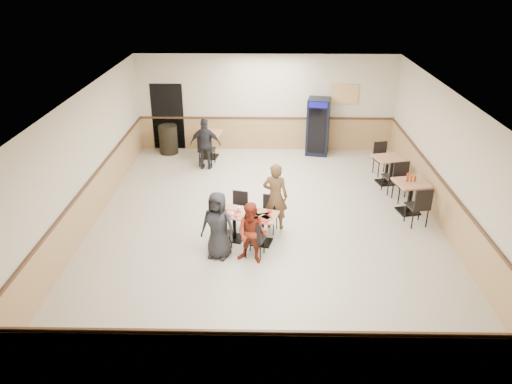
{
  "coord_description": "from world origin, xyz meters",
  "views": [
    {
      "loc": [
        -0.04,
        -10.2,
        5.54
      ],
      "look_at": [
        -0.22,
        -0.5,
        1.01
      ],
      "focal_mm": 35.0,
      "sensor_mm": 36.0,
      "label": 1
    }
  ],
  "objects_px": {
    "diner_woman_left": "(218,225)",
    "pepsi_cooler": "(318,127)",
    "main_table": "(248,223)",
    "side_table_far": "(387,166)",
    "back_table": "(209,141)",
    "diner_man_opposite": "(275,196)",
    "trash_bin": "(168,139)",
    "lone_diner": "(205,144)",
    "diner_woman_right": "(252,233)",
    "side_table_near": "(410,192)"
  },
  "relations": [
    {
      "from": "diner_man_opposite",
      "to": "lone_diner",
      "type": "bearing_deg",
      "value": -49.7
    },
    {
      "from": "back_table",
      "to": "trash_bin",
      "type": "relative_size",
      "value": 0.97
    },
    {
      "from": "diner_woman_left",
      "to": "diner_man_opposite",
      "type": "height_order",
      "value": "diner_man_opposite"
    },
    {
      "from": "diner_woman_left",
      "to": "back_table",
      "type": "height_order",
      "value": "diner_woman_left"
    },
    {
      "from": "side_table_far",
      "to": "pepsi_cooler",
      "type": "distance_m",
      "value": 2.84
    },
    {
      "from": "back_table",
      "to": "trash_bin",
      "type": "bearing_deg",
      "value": 165.11
    },
    {
      "from": "diner_woman_right",
      "to": "diner_man_opposite",
      "type": "height_order",
      "value": "diner_man_opposite"
    },
    {
      "from": "diner_woman_right",
      "to": "diner_man_opposite",
      "type": "relative_size",
      "value": 0.83
    },
    {
      "from": "back_table",
      "to": "side_table_far",
      "type": "bearing_deg",
      "value": -20.54
    },
    {
      "from": "side_table_far",
      "to": "lone_diner",
      "type": "bearing_deg",
      "value": 169.15
    },
    {
      "from": "diner_woman_left",
      "to": "side_table_near",
      "type": "bearing_deg",
      "value": 42.47
    },
    {
      "from": "diner_man_opposite",
      "to": "lone_diner",
      "type": "distance_m",
      "value": 3.99
    },
    {
      "from": "lone_diner",
      "to": "pepsi_cooler",
      "type": "relative_size",
      "value": 0.86
    },
    {
      "from": "diner_woman_right",
      "to": "pepsi_cooler",
      "type": "height_order",
      "value": "pepsi_cooler"
    },
    {
      "from": "side_table_near",
      "to": "main_table",
      "type": "bearing_deg",
      "value": -159.41
    },
    {
      "from": "diner_woman_left",
      "to": "diner_man_opposite",
      "type": "xyz_separation_m",
      "value": [
        1.17,
        1.25,
        0.06
      ]
    },
    {
      "from": "pepsi_cooler",
      "to": "diner_man_opposite",
      "type": "bearing_deg",
      "value": -95.23
    },
    {
      "from": "main_table",
      "to": "diner_woman_right",
      "type": "distance_m",
      "value": 0.84
    },
    {
      "from": "lone_diner",
      "to": "side_table_far",
      "type": "xyz_separation_m",
      "value": [
        5.0,
        -0.96,
        -0.26
      ]
    },
    {
      "from": "side_table_near",
      "to": "trash_bin",
      "type": "relative_size",
      "value": 0.98
    },
    {
      "from": "main_table",
      "to": "diner_woman_left",
      "type": "xyz_separation_m",
      "value": [
        -0.58,
        -0.63,
        0.27
      ]
    },
    {
      "from": "trash_bin",
      "to": "side_table_far",
      "type": "bearing_deg",
      "value": -19.39
    },
    {
      "from": "diner_woman_left",
      "to": "pepsi_cooler",
      "type": "distance_m",
      "value": 6.57
    },
    {
      "from": "side_table_far",
      "to": "pepsi_cooler",
      "type": "xyz_separation_m",
      "value": [
        -1.67,
        2.27,
        0.38
      ]
    },
    {
      "from": "diner_woman_left",
      "to": "back_table",
      "type": "xyz_separation_m",
      "value": [
        -0.77,
        5.66,
        -0.18
      ]
    },
    {
      "from": "diner_man_opposite",
      "to": "back_table",
      "type": "distance_m",
      "value": 4.82
    },
    {
      "from": "back_table",
      "to": "pepsi_cooler",
      "type": "relative_size",
      "value": 0.49
    },
    {
      "from": "back_table",
      "to": "diner_woman_right",
      "type": "bearing_deg",
      "value": -76.01
    },
    {
      "from": "main_table",
      "to": "trash_bin",
      "type": "distance_m",
      "value": 6.01
    },
    {
      "from": "side_table_far",
      "to": "trash_bin",
      "type": "relative_size",
      "value": 0.94
    },
    {
      "from": "back_table",
      "to": "diner_woman_left",
      "type": "bearing_deg",
      "value": -82.26
    },
    {
      "from": "diner_woman_left",
      "to": "diner_man_opposite",
      "type": "relative_size",
      "value": 0.92
    },
    {
      "from": "main_table",
      "to": "pepsi_cooler",
      "type": "bearing_deg",
      "value": 85.15
    },
    {
      "from": "lone_diner",
      "to": "back_table",
      "type": "distance_m",
      "value": 0.94
    },
    {
      "from": "diner_man_opposite",
      "to": "pepsi_cooler",
      "type": "relative_size",
      "value": 0.88
    },
    {
      "from": "diner_man_opposite",
      "to": "pepsi_cooler",
      "type": "height_order",
      "value": "pepsi_cooler"
    },
    {
      "from": "pepsi_cooler",
      "to": "trash_bin",
      "type": "distance_m",
      "value": 4.67
    },
    {
      "from": "diner_man_opposite",
      "to": "diner_woman_left",
      "type": "bearing_deg",
      "value": 58.16
    },
    {
      "from": "diner_woman_left",
      "to": "main_table",
      "type": "bearing_deg",
      "value": 64.31
    },
    {
      "from": "diner_man_opposite",
      "to": "trash_bin",
      "type": "distance_m",
      "value": 5.77
    },
    {
      "from": "main_table",
      "to": "side_table_far",
      "type": "distance_m",
      "value": 4.83
    },
    {
      "from": "diner_woman_left",
      "to": "trash_bin",
      "type": "distance_m",
      "value": 6.36
    },
    {
      "from": "pepsi_cooler",
      "to": "back_table",
      "type": "bearing_deg",
      "value": -162.3
    },
    {
      "from": "main_table",
      "to": "diner_woman_right",
      "type": "bearing_deg",
      "value": -67.62
    },
    {
      "from": "main_table",
      "to": "trash_bin",
      "type": "xyz_separation_m",
      "value": [
        -2.67,
        5.38,
        0.0
      ]
    },
    {
      "from": "side_table_far",
      "to": "diner_man_opposite",
      "type": "bearing_deg",
      "value": -140.43
    },
    {
      "from": "diner_woman_right",
      "to": "pepsi_cooler",
      "type": "relative_size",
      "value": 0.74
    },
    {
      "from": "diner_man_opposite",
      "to": "back_table",
      "type": "relative_size",
      "value": 1.8
    },
    {
      "from": "diner_woman_left",
      "to": "lone_diner",
      "type": "distance_m",
      "value": 4.8
    },
    {
      "from": "diner_man_opposite",
      "to": "main_table",
      "type": "bearing_deg",
      "value": 58.16
    }
  ]
}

